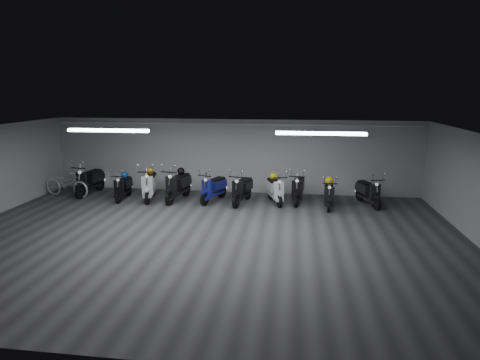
# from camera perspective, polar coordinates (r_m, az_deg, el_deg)

# --- Properties ---
(floor) EXTENTS (14.00, 10.00, 0.01)m
(floor) POSITION_cam_1_polar(r_m,az_deg,el_deg) (10.89, -5.04, -8.24)
(floor) COLOR #363639
(floor) RESTS_ON ground
(ceiling) EXTENTS (14.00, 10.00, 0.01)m
(ceiling) POSITION_cam_1_polar(r_m,az_deg,el_deg) (10.22, -5.35, 6.62)
(ceiling) COLOR gray
(ceiling) RESTS_ON ground
(back_wall) EXTENTS (14.00, 0.01, 2.80)m
(back_wall) POSITION_cam_1_polar(r_m,az_deg,el_deg) (15.29, -1.06, 3.42)
(back_wall) COLOR #A9A9AC
(back_wall) RESTS_ON ground
(front_wall) EXTENTS (14.00, 0.01, 2.80)m
(front_wall) POSITION_cam_1_polar(r_m,az_deg,el_deg) (5.95, -16.09, -12.56)
(front_wall) COLOR #A9A9AC
(front_wall) RESTS_ON ground
(fluor_strip_left) EXTENTS (2.40, 0.18, 0.08)m
(fluor_strip_left) POSITION_cam_1_polar(r_m,az_deg,el_deg) (12.17, -18.27, 6.72)
(fluor_strip_left) COLOR white
(fluor_strip_left) RESTS_ON ceiling
(fluor_strip_right) EXTENTS (2.40, 0.18, 0.08)m
(fluor_strip_right) POSITION_cam_1_polar(r_m,az_deg,el_deg) (10.99, 11.41, 6.52)
(fluor_strip_right) COLOR white
(fluor_strip_right) RESTS_ON ceiling
(conduit) EXTENTS (13.60, 0.05, 0.05)m
(conduit) POSITION_cam_1_polar(r_m,az_deg,el_deg) (15.05, -1.13, 7.95)
(conduit) COLOR white
(conduit) RESTS_ON back_wall
(scooter_0) EXTENTS (0.82, 1.94, 1.41)m
(scooter_0) POSITION_cam_1_polar(r_m,az_deg,el_deg) (16.02, -20.68, 0.49)
(scooter_0) COLOR black
(scooter_0) RESTS_ON floor
(scooter_1) EXTENTS (0.65, 1.64, 1.20)m
(scooter_1) POSITION_cam_1_polar(r_m,az_deg,el_deg) (14.95, -16.34, -0.45)
(scooter_1) COLOR black
(scooter_1) RESTS_ON floor
(scooter_2) EXTENTS (0.99, 1.99, 1.42)m
(scooter_2) POSITION_cam_1_polar(r_m,az_deg,el_deg) (14.66, -12.76, -0.06)
(scooter_2) COLOR silver
(scooter_2) RESTS_ON floor
(scooter_3) EXTENTS (1.00, 2.01, 1.43)m
(scooter_3) POSITION_cam_1_polar(r_m,az_deg,el_deg) (14.37, -8.85, -0.13)
(scooter_3) COLOR black
(scooter_3) RESTS_ON floor
(scooter_4) EXTENTS (1.15, 1.83, 1.29)m
(scooter_4) POSITION_cam_1_polar(r_m,az_deg,el_deg) (14.09, -3.82, -0.55)
(scooter_4) COLOR navy
(scooter_4) RESTS_ON floor
(scooter_5) EXTENTS (0.98, 1.87, 1.33)m
(scooter_5) POSITION_cam_1_polar(r_m,az_deg,el_deg) (13.79, 0.31, -0.74)
(scooter_5) COLOR black
(scooter_5) RESTS_ON floor
(scooter_6) EXTENTS (1.09, 1.80, 1.27)m
(scooter_6) POSITION_cam_1_polar(r_m,az_deg,el_deg) (13.93, 5.03, -0.77)
(scooter_6) COLOR silver
(scooter_6) RESTS_ON floor
(scooter_7) EXTENTS (0.77, 1.81, 1.31)m
(scooter_7) POSITION_cam_1_polar(r_m,az_deg,el_deg) (14.06, 8.30, -0.64)
(scooter_7) COLOR black
(scooter_7) RESTS_ON floor
(scooter_8) EXTENTS (0.63, 1.62, 1.18)m
(scooter_8) POSITION_cam_1_polar(r_m,az_deg,el_deg) (13.68, 12.56, -1.48)
(scooter_8) COLOR black
(scooter_8) RESTS_ON floor
(scooter_9) EXTENTS (1.08, 1.75, 1.24)m
(scooter_9) POSITION_cam_1_polar(r_m,az_deg,el_deg) (14.29, 17.85, -1.07)
(scooter_9) COLOR black
(scooter_9) RESTS_ON floor
(bicycle) EXTENTS (1.96, 1.03, 1.21)m
(bicycle) POSITION_cam_1_polar(r_m,az_deg,el_deg) (16.07, -23.47, -0.08)
(bicycle) COLOR silver
(bicycle) RESTS_ON floor
(helmet_0) EXTENTS (0.26, 0.26, 0.26)m
(helmet_0) POSITION_cam_1_polar(r_m,az_deg,el_deg) (14.09, 4.79, 0.57)
(helmet_0) COLOR yellow
(helmet_0) RESTS_ON scooter_6
(helmet_1) EXTENTS (0.24, 0.24, 0.24)m
(helmet_1) POSITION_cam_1_polar(r_m,az_deg,el_deg) (15.10, -16.12, 0.72)
(helmet_1) COLOR #0D4398
(helmet_1) RESTS_ON scooter_1
(helmet_2) EXTENTS (0.29, 0.29, 0.29)m
(helmet_2) POSITION_cam_1_polar(r_m,az_deg,el_deg) (13.83, 12.60, -0.11)
(helmet_2) COLOR yellow
(helmet_2) RESTS_ON scooter_8
(helmet_3) EXTENTS (0.23, 0.23, 0.23)m
(helmet_3) POSITION_cam_1_polar(r_m,az_deg,el_deg) (14.85, -12.65, 1.24)
(helmet_3) COLOR #DA9F0C
(helmet_3) RESTS_ON scooter_2
(helmet_4) EXTENTS (0.27, 0.27, 0.27)m
(helmet_4) POSITION_cam_1_polar(r_m,az_deg,el_deg) (14.54, -8.41, 1.26)
(helmet_4) COLOR black
(helmet_4) RESTS_ON scooter_3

